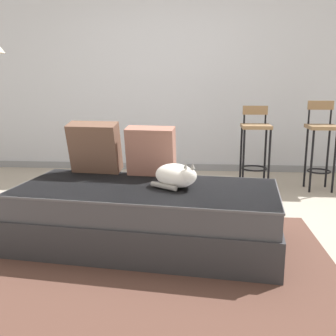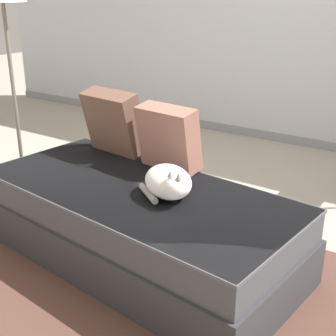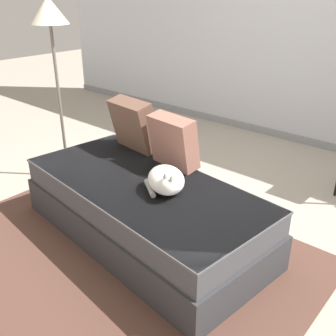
% 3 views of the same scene
% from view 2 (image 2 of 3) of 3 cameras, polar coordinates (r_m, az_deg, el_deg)
% --- Properties ---
extents(ground_plane, '(16.00, 16.00, 0.00)m').
position_cam_2_polar(ground_plane, '(3.14, 0.74, -7.50)').
color(ground_plane, '#A89E8E').
rests_on(ground_plane, ground).
extents(wall_back_panel, '(8.00, 0.10, 2.60)m').
position_cam_2_polar(wall_back_panel, '(4.81, 16.28, 17.95)').
color(wall_back_panel, silver).
rests_on(wall_back_panel, ground).
extents(wall_baseboard_trim, '(8.00, 0.02, 0.09)m').
position_cam_2_polar(wall_baseboard_trim, '(4.97, 14.60, 3.41)').
color(wall_baseboard_trim, gray).
rests_on(wall_baseboard_trim, ground).
extents(area_rug, '(2.61, 1.98, 0.01)m').
position_cam_2_polar(area_rug, '(2.67, -7.67, -13.41)').
color(area_rug, brown).
rests_on(area_rug, ground).
extents(couch, '(2.00, 1.10, 0.45)m').
position_cam_2_polar(couch, '(2.75, -3.79, -6.65)').
color(couch, '#353539').
rests_on(couch, ground).
extents(throw_pillow_corner, '(0.43, 0.29, 0.43)m').
position_cam_2_polar(throw_pillow_corner, '(3.16, -6.60, 5.60)').
color(throw_pillow_corner, brown).
rests_on(throw_pillow_corner, couch).
extents(throw_pillow_middle, '(0.41, 0.24, 0.40)m').
position_cam_2_polar(throw_pillow_middle, '(2.85, 0.07, 3.69)').
color(throw_pillow_middle, '#936051').
rests_on(throw_pillow_middle, couch).
extents(cat, '(0.40, 0.38, 0.20)m').
position_cam_2_polar(cat, '(2.50, 0.04, -1.75)').
color(cat, white).
rests_on(cat, couch).
extents(floor_lamp, '(0.32, 0.32, 1.63)m').
position_cam_2_polar(floor_lamp, '(3.52, -19.42, 17.96)').
color(floor_lamp, slate).
rests_on(floor_lamp, ground).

